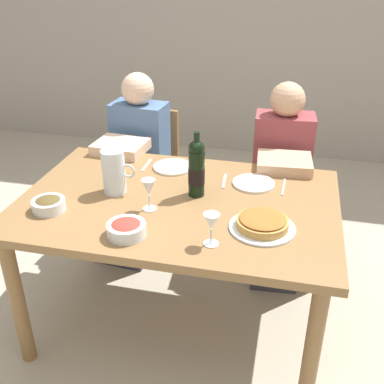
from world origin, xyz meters
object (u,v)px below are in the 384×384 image
Objects in this scene: wine_bottle at (196,168)px; olive_bowl at (48,204)px; baked_tart at (262,223)px; wine_glass_right_diner at (211,223)px; diner_left at (134,163)px; salad_bowl at (126,228)px; dinner_plate_left_setting at (173,167)px; chair_right at (279,179)px; wine_glass_left_diner at (149,189)px; diner_right at (281,179)px; dinner_plate_right_setting at (254,183)px; chair_left at (149,165)px; water_pitcher at (114,174)px; dining_table at (178,216)px.

wine_bottle is 2.13× the size of olive_bowl.
olive_bowl is at bearing -176.47° from baked_tart.
diner_left reaches higher than wine_glass_right_diner.
diner_left is (-0.33, 1.00, -0.18)m from salad_bowl.
dinner_plate_left_setting is 0.25× the size of chair_right.
wine_glass_left_diner is at bearing -133.99° from wine_bottle.
chair_right is at bearing -90.72° from diner_right.
olive_bowl is 0.13× the size of diner_right.
dinner_plate_left_setting is at bearing 91.57° from wine_glass_left_diner.
olive_bowl is 0.71m from dinner_plate_left_setting.
diner_right is at bearing 53.26° from wine_glass_left_diner.
olive_bowl is at bearing 172.40° from wine_glass_right_diner.
wine_glass_right_diner is at bearing 2.50° from salad_bowl.
wine_bottle is 0.34m from dinner_plate_right_setting.
chair_left is at bearing -89.15° from diner_left.
wine_bottle is 2.29× the size of wine_glass_right_diner.
dinner_plate_right_setting is at bearing 39.36° from wine_glass_left_diner.
baked_tart is at bearing -5.88° from wine_glass_left_diner.
water_pitcher is at bearing 34.74° from diner_right.
olive_bowl is at bearing 43.78° from chair_right.
baked_tart is at bearing 84.09° from chair_right.
wine_glass_left_diner reaches higher than wine_glass_right_diner.
diner_right reaches higher than dining_table.
dinner_plate_left_setting is at bearing 142.33° from diner_left.
diner_right is (0.78, 0.63, -0.24)m from water_pitcher.
olive_bowl is at bearing -157.31° from dining_table.
water_pitcher is at bearing 149.85° from wine_glass_left_diner.
diner_right reaches higher than dinner_plate_left_setting.
diner_right reaches higher than chair_left.
baked_tart is 0.53m from wine_glass_left_diner.
wine_bottle is 1.05m from chair_left.
water_pitcher is 1.03m from diner_right.
olive_bowl is (-0.42, 0.12, -0.00)m from salad_bowl.
wine_glass_right_diner is 0.65× the size of dinner_plate_left_setting.
wine_glass_right_diner reaches higher than salad_bowl.
wine_glass_left_diner is at bearing 49.00° from diner_right.
wine_bottle is at bearing 144.97° from baked_tart.
dinner_plate_left_setting is (-0.19, 0.27, -0.13)m from wine_bottle.
baked_tart is 1.89× the size of olive_bowl.
dining_table is at bearing 58.79° from chair_right.
diner_left is at bearing 132.28° from wine_bottle.
chair_left is 0.75× the size of diner_right.
diner_left is (0.09, 0.89, -0.18)m from olive_bowl.
water_pitcher is at bearing 117.90° from salad_bowl.
salad_bowl reaches higher than dinner_plate_left_setting.
diner_left reaches higher than dinner_plate_left_setting.
dinner_plate_right_setting is at bearing 51.86° from salad_bowl.
diner_left is (-0.79, 0.41, -0.15)m from dinner_plate_right_setting.
chair_right is (0.99, 1.10, -0.30)m from olive_bowl.
dining_table is 9.97× the size of olive_bowl.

